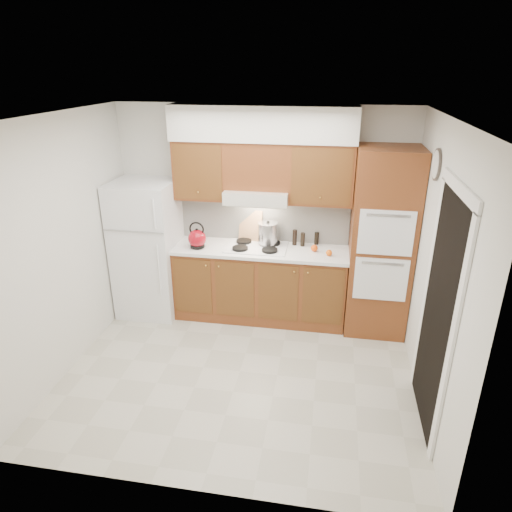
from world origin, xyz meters
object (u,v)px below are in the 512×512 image
(oven_cabinet, at_px, (381,244))
(stock_pot, at_px, (268,233))
(kettle, at_px, (197,239))
(fridge, at_px, (148,249))

(oven_cabinet, distance_m, stock_pot, 1.35)
(kettle, relative_size, stock_pot, 0.88)
(kettle, height_order, stock_pot, stock_pot)
(oven_cabinet, relative_size, stock_pot, 8.83)
(oven_cabinet, height_order, stock_pot, oven_cabinet)
(oven_cabinet, bearing_deg, stock_pot, 173.82)
(fridge, bearing_deg, stock_pot, 6.84)
(oven_cabinet, bearing_deg, kettle, -177.59)
(fridge, relative_size, oven_cabinet, 0.78)
(kettle, bearing_deg, oven_cabinet, -4.93)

